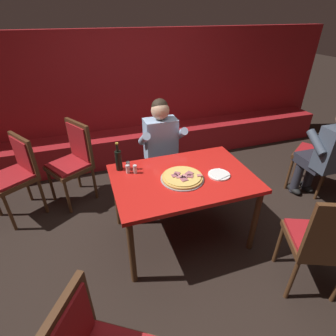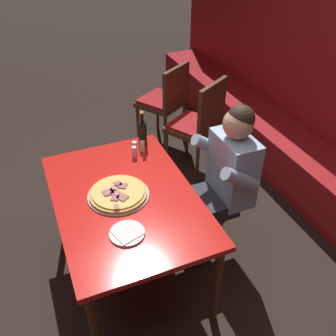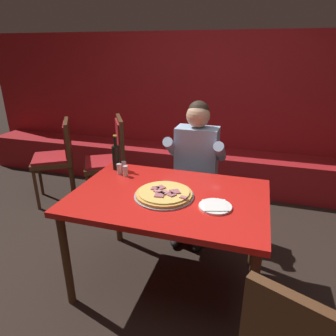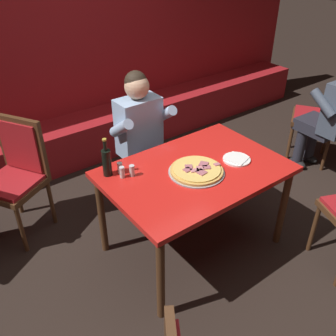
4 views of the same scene
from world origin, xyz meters
The scene contains 14 objects.
ground_plane centered at (0.00, 0.00, 0.00)m, with size 24.00×24.00×0.00m, color black.
booth_wall_panel centered at (0.00, 2.18, 0.95)m, with size 6.80×0.16×1.90m, color #A3191E.
booth_bench centered at (0.00, 1.86, 0.23)m, with size 6.46×0.48×0.46m, color #A3191E.
main_dining_table centered at (0.00, 0.00, 0.68)m, with size 1.33×0.91×0.76m.
pizza centered at (-0.02, -0.04, 0.78)m, with size 0.41×0.41×0.05m.
plate_white_paper centered at (0.33, -0.09, 0.77)m, with size 0.21×0.21×0.02m.
beer_bottle centered at (-0.55, 0.32, 0.87)m, with size 0.07×0.07×0.29m.
shaker_black_pepper centered at (-0.47, 0.29, 0.80)m, with size 0.04×0.04×0.09m.
shaker_parmesan centered at (-0.42, 0.21, 0.80)m, with size 0.04×0.04×0.09m.
shaker_oregano centered at (-0.48, 0.23, 0.80)m, with size 0.04×0.04×0.09m.
diner_seated_blue_shirt centered at (0.03, 0.72, 0.71)m, with size 0.53×0.53×1.27m.
dining_chair_by_booth centered at (-1.00, 1.07, 0.58)m, with size 0.60×0.60×1.00m.
dining_chair_far_left centered at (1.98, 0.23, 0.58)m, with size 0.61×0.61×0.96m.
diner_standing_companion centered at (1.81, 0.03, 0.71)m, with size 0.54×0.54×1.27m.
Camera 4 is at (-1.54, -1.72, 2.26)m, focal length 40.00 mm.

